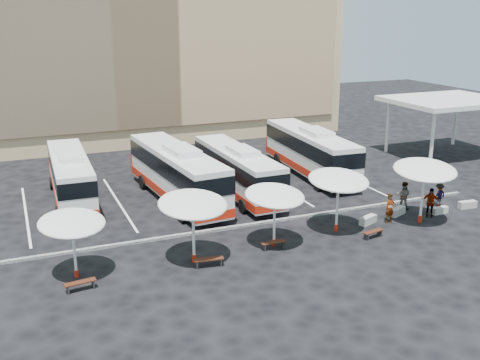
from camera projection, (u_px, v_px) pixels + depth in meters
name	position (u px, v px, depth m)	size (l,w,h in m)	color
ground	(244.00, 230.00, 33.78)	(120.00, 120.00, 0.00)	black
sandstone_building	(125.00, 11.00, 58.32)	(42.00, 18.25, 29.60)	tan
service_canopy	(448.00, 102.00, 50.04)	(10.00, 8.00, 5.20)	silver
curb_divider	(241.00, 226.00, 34.20)	(34.00, 0.25, 0.15)	black
bay_lines	(201.00, 192.00, 40.85)	(24.15, 12.00, 0.01)	white
bus_0	(70.00, 175.00, 38.58)	(2.85, 11.26, 3.55)	silver
bus_1	(177.00, 172.00, 38.54)	(3.74, 12.82, 4.01)	silver
bus_2	(237.00, 170.00, 39.85)	(2.80, 11.44, 3.62)	silver
bus_3	(310.00, 151.00, 44.68)	(3.40, 12.44, 3.91)	silver
sunshade_0	(72.00, 223.00, 26.99)	(3.98, 4.01, 3.35)	silver
sunshade_1	(193.00, 205.00, 28.57)	(4.04, 4.08, 3.76)	silver
sunshade_2	(275.00, 196.00, 30.68)	(3.84, 3.88, 3.47)	silver
sunshade_3	(339.00, 180.00, 32.74)	(3.63, 3.68, 3.73)	silver
sunshade_4	(425.00, 170.00, 34.06)	(4.92, 4.95, 3.97)	silver
wood_bench_0	(80.00, 284.00, 26.37)	(1.52, 0.57, 0.45)	black
wood_bench_1	(209.00, 260.00, 28.80)	(1.59, 0.63, 0.47)	black
wood_bench_2	(273.00, 243.00, 30.99)	(1.41, 0.39, 0.43)	black
wood_bench_3	(373.00, 233.00, 32.52)	(1.44, 0.64, 0.43)	black
conc_bench_0	(368.00, 220.00, 34.71)	(1.31, 0.44, 0.49)	gray
conc_bench_1	(398.00, 211.00, 36.19)	(1.30, 0.43, 0.49)	gray
conc_bench_2	(440.00, 210.00, 36.47)	(1.16, 0.39, 0.44)	gray
conc_bench_3	(467.00, 205.00, 37.50)	(1.27, 0.42, 0.48)	gray
passenger_0	(390.00, 208.00, 34.72)	(0.68, 0.45, 1.86)	black
passenger_1	(404.00, 195.00, 37.16)	(0.92, 0.72, 1.89)	black
passenger_2	(430.00, 203.00, 35.70)	(1.12, 0.47, 1.91)	black
passenger_3	(439.00, 195.00, 37.74)	(1.03, 0.59, 1.59)	black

